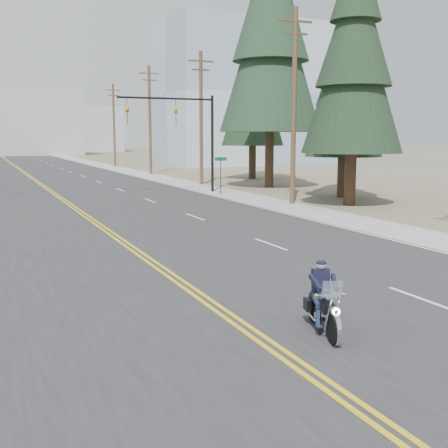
% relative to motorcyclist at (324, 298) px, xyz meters
% --- Properties ---
extents(ground_plane, '(400.00, 400.00, 0.00)m').
position_rel_motorcyclist_xyz_m(ground_plane, '(-1.38, -3.05, -0.75)').
color(ground_plane, '#776D56').
rests_on(ground_plane, ground).
extents(road, '(20.00, 200.00, 0.01)m').
position_rel_motorcyclist_xyz_m(road, '(-1.38, 66.95, -0.75)').
color(road, '#303033').
rests_on(road, ground).
extents(sidewalk_right, '(3.00, 200.00, 0.01)m').
position_rel_motorcyclist_xyz_m(sidewalk_right, '(10.12, 66.95, -0.75)').
color(sidewalk_right, '#A5A5A0').
rests_on(sidewalk_right, ground).
extents(traffic_mast_right, '(7.10, 0.26, 7.00)m').
position_rel_motorcyclist_xyz_m(traffic_mast_right, '(7.60, 28.95, 4.18)').
color(traffic_mast_right, black).
rests_on(traffic_mast_right, ground).
extents(street_sign, '(0.90, 0.06, 2.62)m').
position_rel_motorcyclist_xyz_m(street_sign, '(9.42, 26.95, 1.05)').
color(street_sign, black).
rests_on(street_sign, ground).
extents(utility_pole_b, '(2.20, 0.30, 11.50)m').
position_rel_motorcyclist_xyz_m(utility_pole_b, '(11.12, 19.95, 5.23)').
color(utility_pole_b, brown).
rests_on(utility_pole_b, ground).
extents(utility_pole_c, '(2.20, 0.30, 11.00)m').
position_rel_motorcyclist_xyz_m(utility_pole_c, '(11.12, 34.95, 4.98)').
color(utility_pole_c, brown).
rests_on(utility_pole_c, ground).
extents(utility_pole_d, '(2.20, 0.30, 11.50)m').
position_rel_motorcyclist_xyz_m(utility_pole_d, '(11.12, 49.95, 5.23)').
color(utility_pole_d, brown).
rests_on(utility_pole_d, ground).
extents(utility_pole_e, '(2.20, 0.30, 11.00)m').
position_rel_motorcyclist_xyz_m(utility_pole_e, '(11.12, 66.95, 4.98)').
color(utility_pole_e, brown).
rests_on(utility_pole_e, ground).
extents(glass_building, '(24.00, 16.00, 20.00)m').
position_rel_motorcyclist_xyz_m(glass_building, '(30.62, 66.95, 9.25)').
color(glass_building, '#9EB5CC').
rests_on(glass_building, ground).
extents(haze_bldg_b, '(18.00, 14.00, 14.00)m').
position_rel_motorcyclist_xyz_m(haze_bldg_b, '(6.62, 121.95, 6.25)').
color(haze_bldg_b, '#ADB2B7').
rests_on(haze_bldg_b, ground).
extents(haze_bldg_c, '(16.00, 12.00, 18.00)m').
position_rel_motorcyclist_xyz_m(haze_bldg_c, '(38.62, 106.95, 8.25)').
color(haze_bldg_c, '#B7BCC6').
rests_on(haze_bldg_c, ground).
extents(haze_bldg_e, '(14.00, 14.00, 12.00)m').
position_rel_motorcyclist_xyz_m(haze_bldg_e, '(23.62, 146.95, 5.25)').
color(haze_bldg_e, '#B7BCC6').
rests_on(haze_bldg_e, ground).
extents(motorcyclist, '(1.35, 2.09, 1.51)m').
position_rel_motorcyclist_xyz_m(motorcyclist, '(0.00, 0.00, 0.00)').
color(motorcyclist, black).
rests_on(motorcyclist, ground).
extents(conifer_near, '(5.87, 5.87, 15.53)m').
position_rel_motorcyclist_xyz_m(conifer_near, '(13.90, 18.00, 8.16)').
color(conifer_near, '#382619').
rests_on(conifer_near, ground).
extents(conifer_mid, '(5.13, 5.13, 13.68)m').
position_rel_motorcyclist_xyz_m(conifer_mid, '(16.19, 21.93, 7.10)').
color(conifer_mid, '#382619').
rests_on(conifer_mid, ground).
extents(conifer_tall, '(7.97, 7.97, 22.15)m').
position_rel_motorcyclist_xyz_m(conifer_tall, '(15.18, 30.42, 11.96)').
color(conifer_tall, '#382619').
rests_on(conifer_tall, ground).
extents(conifer_far, '(5.99, 5.99, 16.04)m').
position_rel_motorcyclist_xyz_m(conifer_far, '(18.17, 39.34, 8.45)').
color(conifer_far, '#382619').
rests_on(conifer_far, ground).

